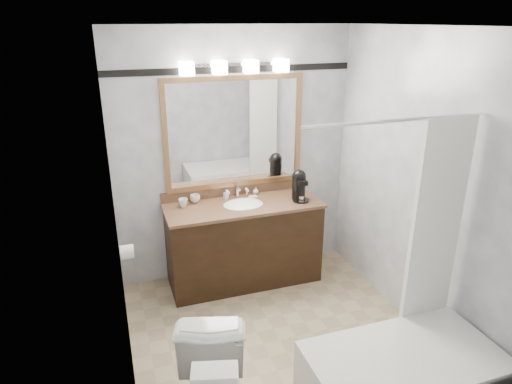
% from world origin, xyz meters
% --- Properties ---
extents(room, '(2.42, 2.62, 2.52)m').
position_xyz_m(room, '(0.00, 0.00, 1.25)').
color(room, tan).
rests_on(room, ground).
extents(vanity, '(1.53, 0.58, 0.97)m').
position_xyz_m(vanity, '(0.00, 1.02, 0.44)').
color(vanity, black).
rests_on(vanity, ground).
extents(mirror, '(1.40, 0.04, 1.10)m').
position_xyz_m(mirror, '(0.00, 1.28, 1.50)').
color(mirror, '#A27349').
rests_on(mirror, room).
extents(vanity_light_bar, '(1.02, 0.14, 0.12)m').
position_xyz_m(vanity_light_bar, '(0.00, 1.23, 2.13)').
color(vanity_light_bar, silver).
rests_on(vanity_light_bar, room).
extents(accent_stripe, '(2.40, 0.01, 0.06)m').
position_xyz_m(accent_stripe, '(0.00, 1.29, 2.10)').
color(accent_stripe, black).
rests_on(accent_stripe, room).
extents(bathtub, '(1.30, 0.75, 1.96)m').
position_xyz_m(bathtub, '(0.55, -0.90, 0.28)').
color(bathtub, white).
rests_on(bathtub, ground).
extents(tp_roll, '(0.11, 0.12, 0.12)m').
position_xyz_m(tp_roll, '(-1.14, 0.66, 0.70)').
color(tp_roll, white).
rests_on(tp_roll, room).
extents(tissue_box, '(0.26, 0.19, 0.10)m').
position_xyz_m(tissue_box, '(-0.81, -1.12, 0.84)').
color(tissue_box, white).
rests_on(tissue_box, toilet).
extents(coffee_maker, '(0.16, 0.20, 0.31)m').
position_xyz_m(coffee_maker, '(0.56, 0.96, 1.01)').
color(coffee_maker, black).
rests_on(coffee_maker, vanity).
extents(cup_left, '(0.12, 0.12, 0.08)m').
position_xyz_m(cup_left, '(-0.43, 1.21, 0.89)').
color(cup_left, white).
rests_on(cup_left, vanity).
extents(cup_right, '(0.10, 0.10, 0.08)m').
position_xyz_m(cup_right, '(-0.57, 1.14, 0.89)').
color(cup_right, white).
rests_on(cup_right, vanity).
extents(soap_bottle_a, '(0.06, 0.06, 0.09)m').
position_xyz_m(soap_bottle_a, '(-0.12, 1.21, 0.90)').
color(soap_bottle_a, white).
rests_on(soap_bottle_a, vanity).
extents(soap_bottle_b, '(0.08, 0.08, 0.07)m').
position_xyz_m(soap_bottle_b, '(0.20, 1.23, 0.89)').
color(soap_bottle_b, white).
rests_on(soap_bottle_b, vanity).
extents(soap_bar, '(0.09, 0.06, 0.02)m').
position_xyz_m(soap_bar, '(0.14, 1.13, 0.86)').
color(soap_bar, beige).
rests_on(soap_bar, vanity).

